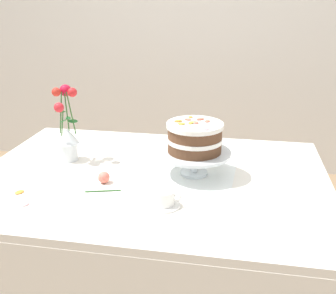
{
  "coord_description": "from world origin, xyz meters",
  "views": [
    {
      "loc": [
        0.33,
        -1.43,
        1.41
      ],
      "look_at": [
        0.07,
        0.01,
        0.86
      ],
      "focal_mm": 42.75,
      "sensor_mm": 36.0,
      "label": 1
    }
  ],
  "objects_px": {
    "dining_table": "(150,197)",
    "teacup": "(164,199)",
    "cake_stand": "(194,155)",
    "fallen_rose": "(104,178)",
    "layer_cake": "(195,137)",
    "flower_vase": "(67,131)"
  },
  "relations": [
    {
      "from": "dining_table",
      "to": "teacup",
      "type": "distance_m",
      "value": 0.26
    },
    {
      "from": "cake_stand",
      "to": "fallen_rose",
      "type": "xyz_separation_m",
      "value": [
        -0.33,
        -0.14,
        -0.06
      ]
    },
    {
      "from": "dining_table",
      "to": "teacup",
      "type": "xyz_separation_m",
      "value": [
        0.1,
        -0.22,
        0.12
      ]
    },
    {
      "from": "dining_table",
      "to": "layer_cake",
      "type": "xyz_separation_m",
      "value": [
        0.17,
        0.06,
        0.25
      ]
    },
    {
      "from": "dining_table",
      "to": "fallen_rose",
      "type": "relative_size",
      "value": 11.04
    },
    {
      "from": "flower_vase",
      "to": "teacup",
      "type": "bearing_deg",
      "value": -34.44
    },
    {
      "from": "dining_table",
      "to": "fallen_rose",
      "type": "bearing_deg",
      "value": -152.84
    },
    {
      "from": "layer_cake",
      "to": "teacup",
      "type": "relative_size",
      "value": 1.84
    },
    {
      "from": "layer_cake",
      "to": "teacup",
      "type": "bearing_deg",
      "value": -104.27
    },
    {
      "from": "fallen_rose",
      "to": "layer_cake",
      "type": "bearing_deg",
      "value": 23.1
    },
    {
      "from": "dining_table",
      "to": "fallen_rose",
      "type": "height_order",
      "value": "fallen_rose"
    },
    {
      "from": "dining_table",
      "to": "teacup",
      "type": "height_order",
      "value": "teacup"
    },
    {
      "from": "teacup",
      "to": "fallen_rose",
      "type": "relative_size",
      "value": 0.94
    },
    {
      "from": "layer_cake",
      "to": "flower_vase",
      "type": "distance_m",
      "value": 0.56
    },
    {
      "from": "flower_vase",
      "to": "fallen_rose",
      "type": "distance_m",
      "value": 0.32
    },
    {
      "from": "teacup",
      "to": "fallen_rose",
      "type": "height_order",
      "value": "teacup"
    },
    {
      "from": "cake_stand",
      "to": "layer_cake",
      "type": "xyz_separation_m",
      "value": [
        -0.0,
        0.0,
        0.08
      ]
    },
    {
      "from": "teacup",
      "to": "flower_vase",
      "type": "bearing_deg",
      "value": 145.56
    },
    {
      "from": "layer_cake",
      "to": "flower_vase",
      "type": "bearing_deg",
      "value": 174.15
    },
    {
      "from": "cake_stand",
      "to": "dining_table",
      "type": "bearing_deg",
      "value": -161.03
    },
    {
      "from": "dining_table",
      "to": "cake_stand",
      "type": "bearing_deg",
      "value": 18.97
    },
    {
      "from": "cake_stand",
      "to": "teacup",
      "type": "distance_m",
      "value": 0.29
    }
  ]
}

